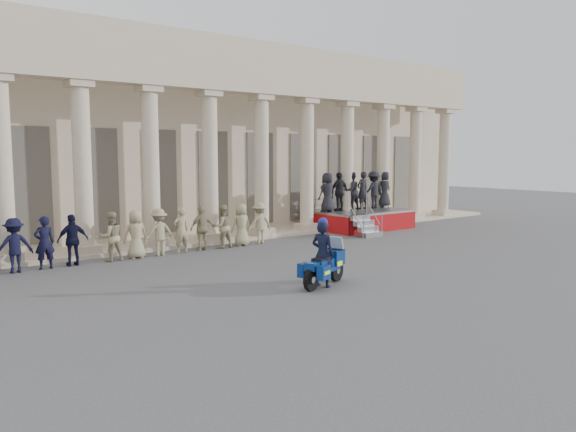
{
  "coord_description": "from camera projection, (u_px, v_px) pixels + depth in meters",
  "views": [
    {
      "loc": [
        -10.4,
        -12.32,
        3.72
      ],
      "look_at": [
        1.37,
        2.83,
        1.6
      ],
      "focal_mm": 35.0,
      "sensor_mm": 36.0,
      "label": 1
    }
  ],
  "objects": [
    {
      "name": "ground",
      "position": [
        310.0,
        282.0,
        16.42
      ],
      "size": [
        90.0,
        90.0,
        0.0
      ],
      "primitive_type": "plane",
      "color": "#49494B",
      "rests_on": "ground"
    },
    {
      "name": "building",
      "position": [
        117.0,
        138.0,
        27.5
      ],
      "size": [
        40.0,
        12.5,
        9.0
      ],
      "color": "#C0AD90",
      "rests_on": "ground"
    },
    {
      "name": "officer_rank",
      "position": [
        47.0,
        242.0,
        18.19
      ],
      "size": [
        18.35,
        0.66,
        1.73
      ],
      "color": "black",
      "rests_on": "ground"
    },
    {
      "name": "reviewing_stand",
      "position": [
        359.0,
        196.0,
        28.15
      ],
      "size": [
        4.93,
        4.35,
        2.84
      ],
      "color": "gray",
      "rests_on": "ground"
    },
    {
      "name": "motorcycle",
      "position": [
        325.0,
        266.0,
        15.86
      ],
      "size": [
        2.02,
        1.16,
        1.34
      ],
      "rotation": [
        0.0,
        0.0,
        0.33
      ],
      "color": "black",
      "rests_on": "ground"
    },
    {
      "name": "rider",
      "position": [
        323.0,
        253.0,
        15.72
      ],
      "size": [
        0.65,
        0.79,
        1.96
      ],
      "rotation": [
        0.0,
        0.0,
        1.91
      ],
      "color": "black",
      "rests_on": "ground"
    }
  ]
}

